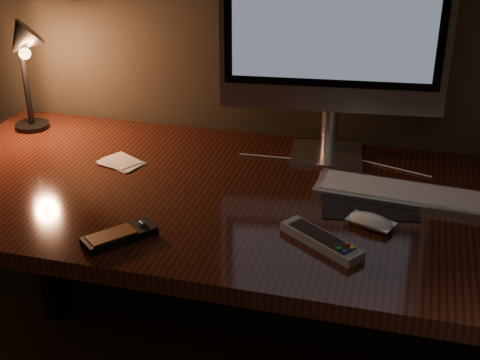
% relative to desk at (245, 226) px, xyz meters
% --- Properties ---
extents(desk, '(1.60, 0.75, 0.75)m').
position_rel_desk_xyz_m(desk, '(0.00, 0.00, 0.00)').
color(desk, '#38150C').
rests_on(desk, ground).
extents(monitor, '(0.56, 0.18, 0.59)m').
position_rel_desk_xyz_m(monitor, '(0.17, 0.19, 0.48)').
color(monitor, silver).
rests_on(monitor, desk).
extents(keyboard, '(0.47, 0.17, 0.02)m').
position_rel_desk_xyz_m(keyboard, '(0.41, 0.01, 0.14)').
color(keyboard, silver).
rests_on(keyboard, desk).
extents(mousepad, '(0.24, 0.21, 0.00)m').
position_rel_desk_xyz_m(mousepad, '(0.30, -0.04, 0.13)').
color(mousepad, black).
rests_on(mousepad, desk).
extents(mouse, '(0.11, 0.08, 0.02)m').
position_rel_desk_xyz_m(mouse, '(0.32, -0.15, 0.14)').
color(mouse, white).
rests_on(mouse, desk).
extents(media_remote, '(0.14, 0.15, 0.03)m').
position_rel_desk_xyz_m(media_remote, '(-0.18, -0.34, 0.14)').
color(media_remote, black).
rests_on(media_remote, desk).
extents(tv_remote, '(0.19, 0.15, 0.03)m').
position_rel_desk_xyz_m(tv_remote, '(0.23, -0.25, 0.14)').
color(tv_remote, gray).
rests_on(tv_remote, desk).
extents(papers, '(0.13, 0.12, 0.01)m').
position_rel_desk_xyz_m(papers, '(-0.34, 0.01, 0.13)').
color(papers, white).
rests_on(papers, desk).
extents(desk_lamp, '(0.17, 0.18, 0.33)m').
position_rel_desk_xyz_m(desk_lamp, '(-0.67, 0.15, 0.35)').
color(desk_lamp, black).
rests_on(desk_lamp, desk).
extents(cable, '(0.49, 0.08, 0.00)m').
position_rel_desk_xyz_m(cable, '(0.20, 0.15, 0.13)').
color(cable, white).
rests_on(cable, desk).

